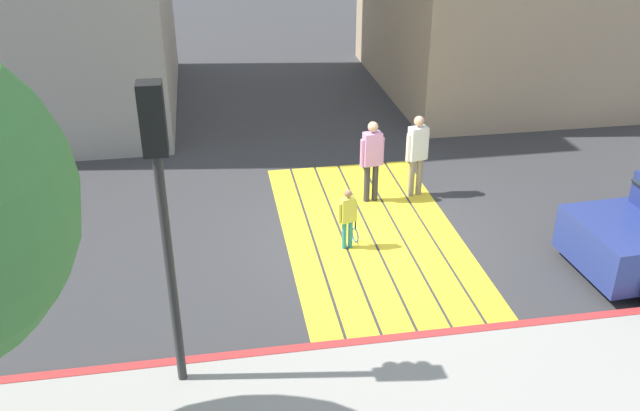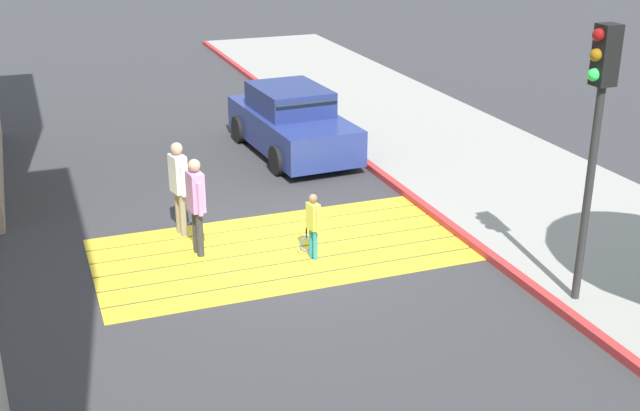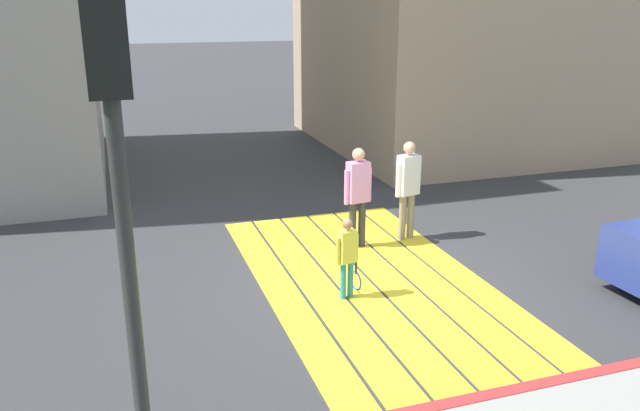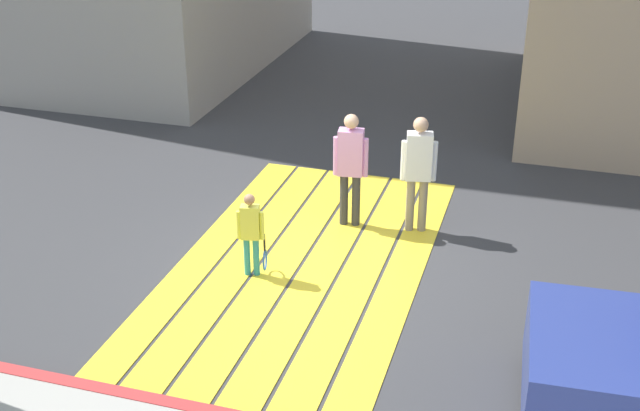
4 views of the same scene
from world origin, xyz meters
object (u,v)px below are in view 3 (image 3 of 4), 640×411
Objects in this scene: traffic_light_corner at (116,150)px; pedestrian_child_with_racket at (348,255)px; pedestrian_adult_lead at (408,183)px; pedestrian_adult_trailing at (358,191)px.

traffic_light_corner is 3.58× the size of pedestrian_child_with_racket.
pedestrian_adult_lead is 2.65m from pedestrian_child_with_racket.
pedestrian_adult_lead is at bearing -43.33° from traffic_light_corner.
pedestrian_adult_trailing is at bearing -37.46° from traffic_light_corner.
traffic_light_corner is at bearing 136.67° from pedestrian_adult_lead.
pedestrian_adult_trailing reaches higher than pedestrian_child_with_racket.
pedestrian_adult_lead is 1.01× the size of pedestrian_adult_trailing.
traffic_light_corner is 6.55m from pedestrian_adult_trailing.
pedestrian_adult_lead is at bearing -43.99° from pedestrian_child_with_racket.
pedestrian_child_with_racket is (3.16, -2.94, -2.38)m from traffic_light_corner.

